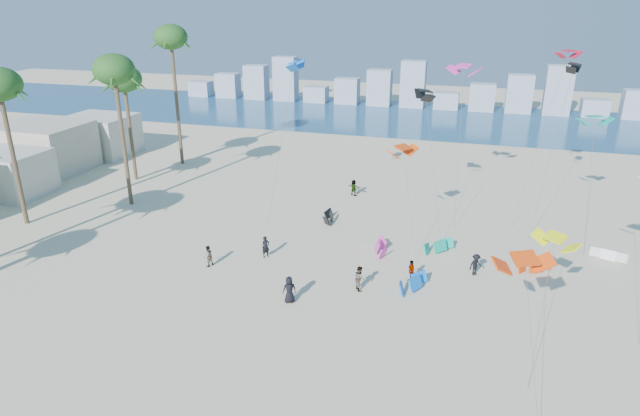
# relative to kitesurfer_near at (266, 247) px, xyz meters

# --- Properties ---
(ground) EXTENTS (220.00, 220.00, 0.00)m
(ground) POSITION_rel_kitesurfer_near_xyz_m (1.35, -15.68, -0.87)
(ground) COLOR beige
(ground) RESTS_ON ground
(ocean) EXTENTS (220.00, 220.00, 0.00)m
(ocean) POSITION_rel_kitesurfer_near_xyz_m (1.35, 56.32, -0.87)
(ocean) COLOR navy
(ocean) RESTS_ON ground
(kitesurfer_near) EXTENTS (0.74, 0.75, 1.75)m
(kitesurfer_near) POSITION_rel_kitesurfer_near_xyz_m (0.00, 0.00, 0.00)
(kitesurfer_near) COLOR black
(kitesurfer_near) RESTS_ON ground
(kitesurfer_mid) EXTENTS (1.03, 1.09, 1.79)m
(kitesurfer_mid) POSITION_rel_kitesurfer_near_xyz_m (8.19, -2.95, 0.02)
(kitesurfer_mid) COLOR gray
(kitesurfer_mid) RESTS_ON ground
(kitesurfers_far) EXTENTS (33.40, 22.88, 1.93)m
(kitesurfers_far) POSITION_rel_kitesurfer_near_xyz_m (8.75, 2.96, -0.00)
(kitesurfers_far) COLOR black
(kitesurfers_far) RESTS_ON ground
(grounded_kites) EXTENTS (24.88, 13.85, 1.00)m
(grounded_kites) POSITION_rel_kitesurfer_near_xyz_m (13.43, 3.47, -0.41)
(grounded_kites) COLOR #F737B9
(grounded_kites) RESTS_ON ground
(flying_kites) EXTENTS (29.38, 31.98, 15.35)m
(flying_kites) POSITION_rel_kitesurfer_near_xyz_m (15.89, 6.00, 10.17)
(flying_kites) COLOR #FA470D
(flying_kites) RESTS_ON ground
(palm_row) EXTENTS (9.97, 44.80, 16.37)m
(palm_row) POSITION_rel_kitesurfer_near_xyz_m (-20.48, 0.52, 10.84)
(palm_row) COLOR brown
(palm_row) RESTS_ON ground
(distant_skyline) EXTENTS (85.00, 3.00, 8.40)m
(distant_skyline) POSITION_rel_kitesurfer_near_xyz_m (0.16, 66.32, 2.21)
(distant_skyline) COLOR #9EADBF
(distant_skyline) RESTS_ON ground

